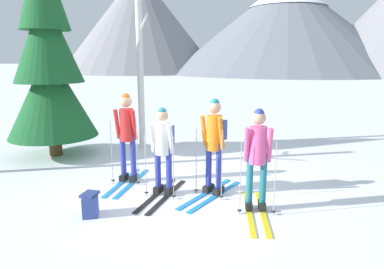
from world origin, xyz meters
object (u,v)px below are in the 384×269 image
object	(u,v)px
skier_in_red	(127,134)
skier_in_orange	(214,141)
skier_in_pink	(257,156)
birch_tree_tall	(140,49)
backpack_on_snow_front	(90,204)
pine_tree_near	(48,60)
skier_in_white	(163,147)

from	to	relation	value
skier_in_red	skier_in_orange	distance (m)	1.83
skier_in_red	skier_in_pink	size ratio (longest dim) A/B	1.03
birch_tree_tall	backpack_on_snow_front	distance (m)	5.11
skier_in_pink	birch_tree_tall	size ratio (longest dim) A/B	0.33
skier_in_orange	birch_tree_tall	distance (m)	4.30
skier_in_pink	pine_tree_near	world-z (taller)	pine_tree_near
skier_in_white	pine_tree_near	bearing A→B (deg)	152.28
birch_tree_tall	pine_tree_near	bearing A→B (deg)	-145.02
backpack_on_snow_front	birch_tree_tall	bearing A→B (deg)	100.57
skier_in_red	pine_tree_near	bearing A→B (deg)	152.05
birch_tree_tall	backpack_on_snow_front	world-z (taller)	birch_tree_tall
skier_in_pink	skier_in_red	bearing A→B (deg)	162.92
backpack_on_snow_front	skier_in_pink	bearing A→B (deg)	17.51
skier_in_orange	skier_in_pink	xyz separation A→B (m)	(0.80, -0.57, -0.08)
skier_in_red	backpack_on_snow_front	bearing A→B (deg)	-88.37
skier_in_red	skier_in_white	size ratio (longest dim) A/B	1.05
birch_tree_tall	backpack_on_snow_front	xyz separation A→B (m)	(0.81, -4.35, -2.54)
skier_in_white	birch_tree_tall	bearing A→B (deg)	117.60
backpack_on_snow_front	skier_in_white	bearing A→B (deg)	52.99
skier_in_pink	backpack_on_snow_front	distance (m)	2.79
skier_in_orange	pine_tree_near	xyz separation A→B (m)	(-4.48, 1.65, 1.43)
skier_in_orange	skier_in_pink	bearing A→B (deg)	-35.42
skier_in_pink	skier_in_orange	bearing A→B (deg)	144.58
skier_in_white	skier_in_red	bearing A→B (deg)	152.94
skier_in_white	backpack_on_snow_front	size ratio (longest dim) A/B	4.38
backpack_on_snow_front	skier_in_red	bearing A→B (deg)	91.63
skier_in_white	backpack_on_snow_front	distance (m)	1.60
skier_in_orange	skier_in_white	bearing A→B (deg)	-165.60
skier_in_pink	birch_tree_tall	distance (m)	5.22
skier_in_orange	skier_in_pink	world-z (taller)	skier_in_orange
skier_in_white	birch_tree_tall	world-z (taller)	birch_tree_tall
birch_tree_tall	backpack_on_snow_front	bearing A→B (deg)	-79.43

